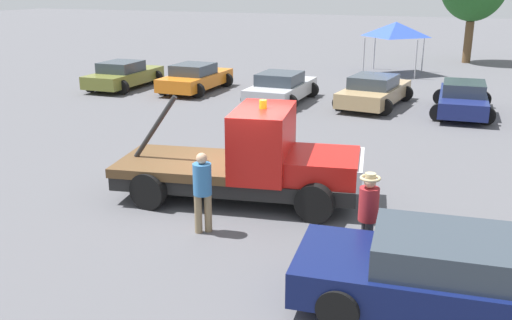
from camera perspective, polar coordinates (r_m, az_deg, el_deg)
The scene contains 11 objects.
ground_plane at distance 14.04m, azimuth -1.88°, elevation -3.85°, with size 160.00×160.00×0.00m, color #545459.
tow_truck at distance 13.64m, azimuth -0.41°, elevation -0.19°, with size 6.19×3.23×2.51m.
foreground_car at distance 9.67m, azimuth 19.23°, elevation -10.96°, with size 5.33×2.58×1.34m.
person_near_truck at distance 10.86m, azimuth 11.17°, elevation -4.90°, with size 0.39×0.39×1.75m.
person_at_hood at distance 11.90m, azimuth -5.38°, elevation -2.71°, with size 0.39×0.39×1.75m.
parked_car_olive at distance 29.44m, azimuth -13.09°, elevation 8.28°, with size 2.59×4.75×1.34m.
parked_car_orange at distance 27.99m, azimuth -6.08°, elevation 8.18°, with size 2.53×4.68×1.34m.
parked_car_silver at distance 25.18m, azimuth 2.52°, elevation 7.23°, with size 2.55×4.65×1.34m.
parked_car_tan at distance 24.89m, azimuth 11.75°, elevation 6.76°, with size 2.79×5.00×1.34m.
parked_car_navy at distance 24.29m, azimuth 19.98°, elevation 5.82°, with size 2.61×4.92×1.34m.
canopy_tent_blue at distance 34.01m, azimuth 13.82°, elevation 12.57°, with size 2.93×2.93×2.93m.
Camera 1 is at (5.53, -11.86, 5.09)m, focal length 40.00 mm.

